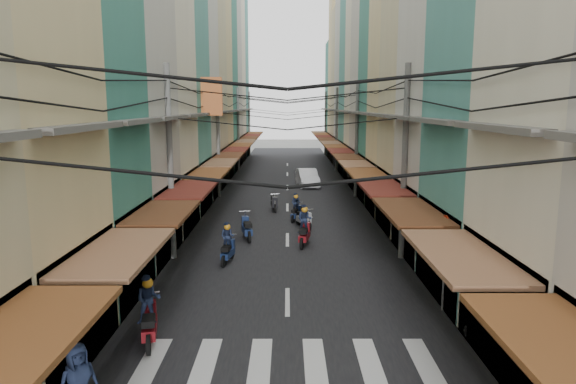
{
  "coord_description": "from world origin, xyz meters",
  "views": [
    {
      "loc": [
        -0.0,
        -18.3,
        6.51
      ],
      "look_at": [
        0.03,
        4.86,
        2.58
      ],
      "focal_mm": 32.0,
      "sensor_mm": 36.0,
      "label": 1
    }
  ],
  "objects_px": {
    "white_car": "(307,186)",
    "bicycle": "(439,261)",
    "market_umbrella": "(569,290)",
    "traffic_sign": "(445,241)"
  },
  "relations": [
    {
      "from": "market_umbrella",
      "to": "traffic_sign",
      "type": "relative_size",
      "value": 0.86
    },
    {
      "from": "white_car",
      "to": "traffic_sign",
      "type": "height_order",
      "value": "traffic_sign"
    },
    {
      "from": "market_umbrella",
      "to": "traffic_sign",
      "type": "xyz_separation_m",
      "value": [
        -1.43,
        4.54,
        -0.07
      ]
    },
    {
      "from": "white_car",
      "to": "market_umbrella",
      "type": "bearing_deg",
      "value": -86.87
    },
    {
      "from": "white_car",
      "to": "bicycle",
      "type": "xyz_separation_m",
      "value": [
        4.78,
        -20.23,
        0.0
      ]
    },
    {
      "from": "bicycle",
      "to": "traffic_sign",
      "type": "xyz_separation_m",
      "value": [
        -1.46,
        -5.3,
        2.31
      ]
    },
    {
      "from": "market_umbrella",
      "to": "bicycle",
      "type": "bearing_deg",
      "value": 89.82
    },
    {
      "from": "traffic_sign",
      "to": "market_umbrella",
      "type": "bearing_deg",
      "value": -72.53
    },
    {
      "from": "traffic_sign",
      "to": "bicycle",
      "type": "bearing_deg",
      "value": 74.59
    },
    {
      "from": "bicycle",
      "to": "market_umbrella",
      "type": "xyz_separation_m",
      "value": [
        -0.03,
        -9.84,
        2.38
      ]
    }
  ]
}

